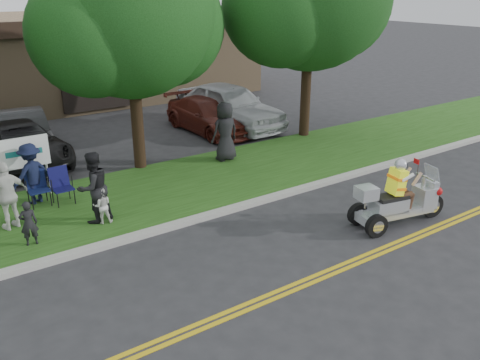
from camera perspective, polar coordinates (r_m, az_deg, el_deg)
ground at (r=10.13m, az=3.57°, el=-10.95°), size 120.00×120.00×0.00m
centerline_near at (r=9.75m, az=5.72°, el=-12.38°), size 60.00×0.10×0.01m
centerline_far at (r=9.85m, az=5.11°, el=-11.97°), size 60.00×0.10×0.01m
curb at (r=12.33m, az=-5.22°, el=-4.46°), size 60.00×0.25×0.12m
grass_verge at (r=14.09m, az=-9.58°, el=-1.31°), size 60.00×4.00×0.10m
commercial_building at (r=26.91m, az=-19.03°, el=12.92°), size 18.00×8.20×4.00m
tree_mid at (r=15.15m, az=-12.15°, el=17.19°), size 5.88×4.80×7.05m
business_sign at (r=14.12m, az=-23.05°, el=2.50°), size 1.25×0.06×1.75m
trike_scooter at (r=12.51m, az=17.26°, el=-2.37°), size 2.53×1.08×1.66m
lawn_chair_a at (r=13.80m, az=-21.88°, el=-0.43°), size 0.51×0.53×0.97m
lawn_chair_b at (r=13.72m, az=-19.50°, el=-0.32°), size 0.51×0.53×0.94m
spectator_adult_mid at (r=12.27m, az=-16.14°, el=-0.80°), size 0.98×0.86×1.71m
spectator_adult_right at (r=12.61m, az=-24.61°, el=-1.58°), size 1.02×0.67×1.61m
spectator_chair_a at (r=13.87m, az=-22.36°, el=0.67°), size 1.16×0.90×1.58m
spectator_chair_b at (r=16.01m, az=-1.68°, el=5.47°), size 0.92×0.61×1.87m
child_left at (r=11.76m, az=-22.64°, el=-4.50°), size 0.40×0.29×1.01m
child_right at (r=12.28m, az=-15.23°, el=-2.79°), size 0.50×0.44×0.87m
parked_car_left at (r=18.55m, az=-23.14°, el=4.88°), size 1.91×4.38×1.40m
parked_car_mid at (r=17.37m, az=-23.41°, el=3.67°), size 2.45×4.87×1.32m
parked_car_right at (r=19.69m, az=-3.52°, el=7.25°), size 1.93×4.45×1.27m
parked_car_far_right at (r=20.21m, az=-1.23°, el=8.35°), size 2.66×5.36×1.76m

